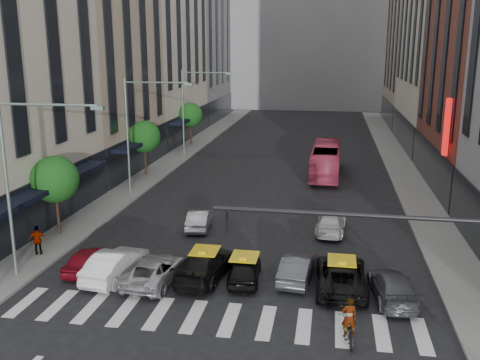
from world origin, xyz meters
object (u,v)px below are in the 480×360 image
at_px(taxi_center, 245,269).
at_px(motorcycle, 348,331).
at_px(taxi_left, 205,264).
at_px(car_white_front, 116,264).
at_px(streetlamp_near, 23,165).
at_px(car_red, 88,260).
at_px(streetlamp_far, 191,101).
at_px(streetlamp_mid, 139,121).
at_px(pedestrian_far, 38,240).
at_px(bus, 326,160).

relative_size(taxi_center, motorcycle, 2.00).
distance_m(taxi_left, motorcycle, 8.64).
bearing_deg(car_white_front, streetlamp_near, 17.83).
xyz_separation_m(streetlamp_near, motorcycle, (15.64, -3.52, -5.41)).
xyz_separation_m(taxi_left, motorcycle, (7.02, -5.02, -0.23)).
bearing_deg(car_red, streetlamp_far, -83.13).
height_order(car_white_front, taxi_left, car_white_front).
height_order(streetlamp_mid, pedestrian_far, streetlamp_mid).
distance_m(bus, pedestrian_far, 27.24).
relative_size(streetlamp_near, pedestrian_far, 5.38).
bearing_deg(taxi_left, bus, -97.31).
height_order(streetlamp_near, pedestrian_far, streetlamp_near).
xyz_separation_m(streetlamp_near, car_red, (2.36, 1.35, -5.28)).
distance_m(bus, motorcycle, 28.61).
bearing_deg(pedestrian_far, car_white_front, 138.98).
bearing_deg(streetlamp_near, streetlamp_far, 90.00).
relative_size(streetlamp_far, taxi_center, 2.37).
bearing_deg(pedestrian_far, car_red, 138.40).
bearing_deg(car_red, bus, -114.30).
bearing_deg(taxi_center, car_red, -3.34).
xyz_separation_m(taxi_center, pedestrian_far, (-11.89, 1.22, 0.34)).
distance_m(streetlamp_near, car_red, 5.93).
distance_m(streetlamp_mid, taxi_center, 18.77).
xyz_separation_m(car_white_front, taxi_center, (6.51, 0.72, -0.10)).
distance_m(taxi_left, pedestrian_far, 9.93).
bearing_deg(motorcycle, bus, -96.59).
height_order(streetlamp_mid, taxi_center, streetlamp_mid).
bearing_deg(bus, streetlamp_near, 61.45).
height_order(car_white_front, pedestrian_far, pedestrian_far).
bearing_deg(streetlamp_far, motorcycle, -66.23).
bearing_deg(taxi_left, car_red, 7.75).
xyz_separation_m(streetlamp_near, streetlamp_mid, (0.00, 16.00, 0.00)).
relative_size(streetlamp_mid, car_red, 2.44).
height_order(car_white_front, motorcycle, car_white_front).
xyz_separation_m(streetlamp_far, motorcycle, (15.64, -35.52, -5.41)).
bearing_deg(streetlamp_far, bus, -25.92).
xyz_separation_m(taxi_left, pedestrian_far, (-9.85, 1.18, 0.25)).
height_order(streetlamp_mid, bus, streetlamp_mid).
bearing_deg(pedestrian_far, bus, -146.01).
relative_size(streetlamp_mid, bus, 0.87).
height_order(streetlamp_mid, taxi_left, streetlamp_mid).
xyz_separation_m(car_red, pedestrian_far, (-3.59, 1.34, 0.36)).
height_order(motorcycle, pedestrian_far, pedestrian_far).
bearing_deg(motorcycle, pedestrian_far, -29.43).
xyz_separation_m(streetlamp_mid, taxi_center, (10.65, -14.53, -5.26)).
bearing_deg(taxi_center, streetlamp_mid, -57.92).
bearing_deg(bus, motorcycle, 93.86).
bearing_deg(car_red, taxi_left, -176.08).
bearing_deg(taxi_center, motorcycle, 130.83).
distance_m(streetlamp_mid, taxi_left, 17.64).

